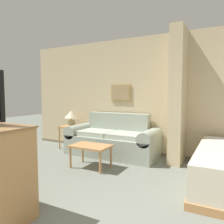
% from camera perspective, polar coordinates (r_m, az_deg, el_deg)
% --- Properties ---
extents(wall_back, '(7.01, 0.16, 2.60)m').
position_cam_1_polar(wall_back, '(4.84, 13.08, 4.03)').
color(wall_back, '#CCB78E').
rests_on(wall_back, ground_plane).
extents(wall_partition_pillar, '(0.24, 0.62, 2.60)m').
position_cam_1_polar(wall_partition_pillar, '(4.39, 16.86, 3.99)').
color(wall_partition_pillar, '#CCB78E').
rests_on(wall_partition_pillar, ground_plane).
extents(couch, '(2.01, 0.84, 0.91)m').
position_cam_1_polar(couch, '(4.84, 0.17, -7.35)').
color(couch, '#99A393').
rests_on(couch, ground_plane).
extents(coffee_table, '(0.71, 0.46, 0.41)m').
position_cam_1_polar(coffee_table, '(4.03, -5.58, -9.35)').
color(coffee_table, '#B27F4C').
rests_on(coffee_table, ground_plane).
extents(side_table, '(0.48, 0.48, 0.56)m').
position_cam_1_polar(side_table, '(5.50, -10.51, -4.48)').
color(side_table, '#B27F4C').
rests_on(side_table, ground_plane).
extents(table_lamp, '(0.34, 0.34, 0.38)m').
position_cam_1_polar(table_lamp, '(5.46, -10.57, -0.89)').
color(table_lamp, tan).
rests_on(table_lamp, side_table).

